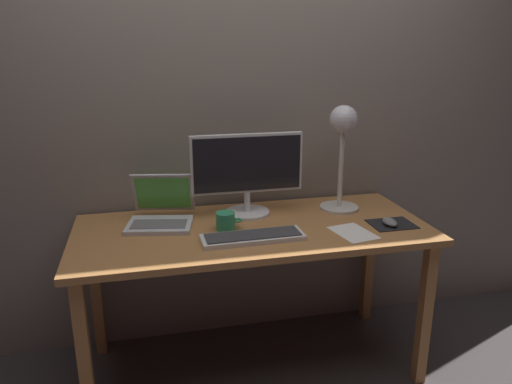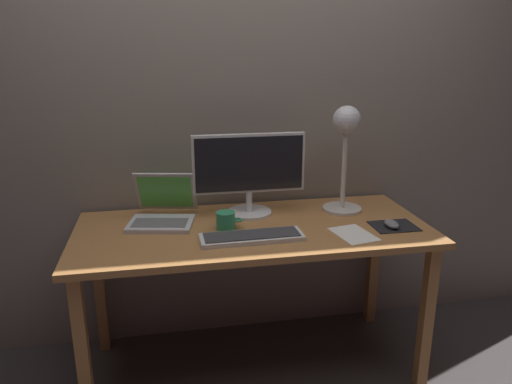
% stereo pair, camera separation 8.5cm
% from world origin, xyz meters
% --- Properties ---
extents(ground_plane, '(4.80, 4.80, 0.00)m').
position_xyz_m(ground_plane, '(0.00, 0.00, 0.00)').
color(ground_plane, '#383333').
rests_on(ground_plane, ground).
extents(back_wall, '(4.80, 0.06, 2.60)m').
position_xyz_m(back_wall, '(0.00, 0.40, 1.30)').
color(back_wall, gray).
rests_on(back_wall, ground).
extents(desk, '(1.60, 0.70, 0.74)m').
position_xyz_m(desk, '(0.00, 0.00, 0.66)').
color(desk, '#A8703D').
rests_on(desk, ground).
extents(monitor, '(0.54, 0.22, 0.40)m').
position_xyz_m(monitor, '(0.01, 0.18, 0.96)').
color(monitor, silver).
rests_on(monitor, desk).
extents(keyboard_main, '(0.44, 0.15, 0.03)m').
position_xyz_m(keyboard_main, '(-0.03, -0.15, 0.75)').
color(keyboard_main, silver).
rests_on(keyboard_main, desk).
extents(laptop, '(0.34, 0.35, 0.22)m').
position_xyz_m(laptop, '(-0.40, 0.16, 0.80)').
color(laptop, silver).
rests_on(laptop, desk).
extents(desk_lamp, '(0.19, 0.19, 0.52)m').
position_xyz_m(desk_lamp, '(0.48, 0.14, 1.10)').
color(desk_lamp, beige).
rests_on(desk_lamp, desk).
extents(mousepad, '(0.20, 0.16, 0.00)m').
position_xyz_m(mousepad, '(0.63, -0.12, 0.74)').
color(mousepad, black).
rests_on(mousepad, desk).
extents(mouse, '(0.06, 0.10, 0.03)m').
position_xyz_m(mouse, '(0.61, -0.14, 0.76)').
color(mouse, slate).
rests_on(mouse, mousepad).
extents(coffee_mug, '(0.12, 0.09, 0.08)m').
position_xyz_m(coffee_mug, '(-0.12, -0.01, 0.78)').
color(coffee_mug, '#339966').
rests_on(coffee_mug, desk).
extents(paper_sheet_near_mouse, '(0.18, 0.23, 0.00)m').
position_xyz_m(paper_sheet_near_mouse, '(0.42, -0.18, 0.74)').
color(paper_sheet_near_mouse, white).
rests_on(paper_sheet_near_mouse, desk).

